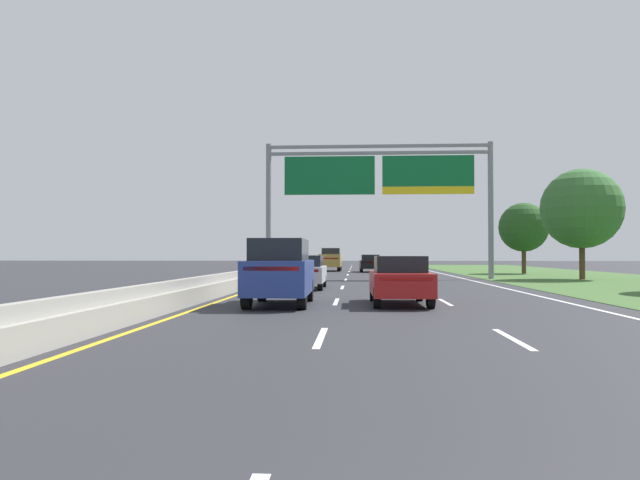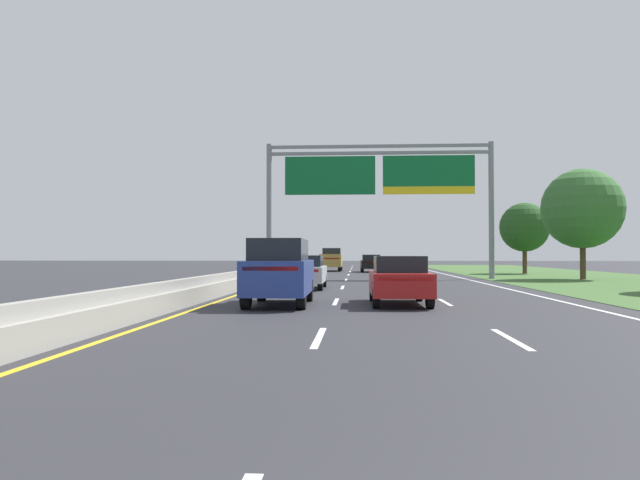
# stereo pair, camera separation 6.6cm
# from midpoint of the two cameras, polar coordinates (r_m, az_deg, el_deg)

# --- Properties ---
(ground_plane) EXTENTS (220.00, 220.00, 0.00)m
(ground_plane) POSITION_cam_midpoint_polar(r_m,az_deg,el_deg) (36.62, 5.32, -3.86)
(ground_plane) COLOR #2B2B30
(lane_striping) EXTENTS (11.96, 106.00, 0.01)m
(lane_striping) POSITION_cam_midpoint_polar(r_m,az_deg,el_deg) (36.16, 5.34, -3.88)
(lane_striping) COLOR white
(lane_striping) RESTS_ON ground
(grass_verge_right) EXTENTS (14.00, 110.00, 0.02)m
(grass_verge_right) POSITION_cam_midpoint_polar(r_m,az_deg,el_deg) (39.58, 25.98, -3.52)
(grass_verge_right) COLOR #3D602D
(grass_verge_right) RESTS_ON ground
(median_barrier_concrete) EXTENTS (0.60, 110.00, 0.85)m
(median_barrier_concrete) POSITION_cam_midpoint_polar(r_m,az_deg,el_deg) (37.00, -4.97, -3.28)
(median_barrier_concrete) COLOR #99968E
(median_barrier_concrete) RESTS_ON ground
(overhead_sign_gantry) EXTENTS (15.06, 0.42, 9.03)m
(overhead_sign_gantry) POSITION_cam_midpoint_polar(r_m,az_deg,el_deg) (41.08, 5.54, 5.42)
(overhead_sign_gantry) COLOR gray
(overhead_sign_gantry) RESTS_ON ground
(pickup_truck_gold) EXTENTS (2.02, 5.41, 2.20)m
(pickup_truck_gold) POSITION_cam_midpoint_polar(r_m,az_deg,el_deg) (59.04, 1.10, -1.84)
(pickup_truck_gold) COLOR #A38438
(pickup_truck_gold) RESTS_ON ground
(car_red_centre_lane_sedan) EXTENTS (1.87, 4.42, 1.57)m
(car_red_centre_lane_sedan) POSITION_cam_midpoint_polar(r_m,az_deg,el_deg) (20.12, 7.44, -3.62)
(car_red_centre_lane_sedan) COLOR maroon
(car_red_centre_lane_sedan) RESTS_ON ground
(car_silver_left_lane_sedan) EXTENTS (1.82, 4.40, 1.57)m
(car_silver_left_lane_sedan) POSITION_cam_midpoint_polar(r_m,az_deg,el_deg) (28.94, -1.31, -2.92)
(car_silver_left_lane_sedan) COLOR #B2B5BA
(car_silver_left_lane_sedan) RESTS_ON ground
(car_blue_left_lane_suv) EXTENTS (1.96, 4.72, 2.11)m
(car_blue_left_lane_suv) POSITION_cam_midpoint_polar(r_m,az_deg,el_deg) (19.72, -3.66, -2.86)
(car_blue_left_lane_suv) COLOR navy
(car_blue_left_lane_suv) RESTS_ON ground
(car_black_centre_lane_sedan) EXTENTS (1.91, 4.44, 1.57)m
(car_black_centre_lane_sedan) POSITION_cam_midpoint_polar(r_m,az_deg,el_deg) (55.73, 4.78, -2.14)
(car_black_centre_lane_sedan) COLOR black
(car_black_centre_lane_sedan) RESTS_ON ground
(roadside_tree_far) EXTENTS (5.11, 5.11, 7.09)m
(roadside_tree_far) POSITION_cam_midpoint_polar(r_m,az_deg,el_deg) (42.69, 23.19, 2.69)
(roadside_tree_far) COLOR #4C3823
(roadside_tree_far) RESTS_ON ground
(roadside_tree_distant) EXTENTS (4.04, 4.04, 5.86)m
(roadside_tree_distant) POSITION_cam_midpoint_polar(r_m,az_deg,el_deg) (53.31, 18.46, 1.12)
(roadside_tree_distant) COLOR #4C3823
(roadside_tree_distant) RESTS_ON ground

